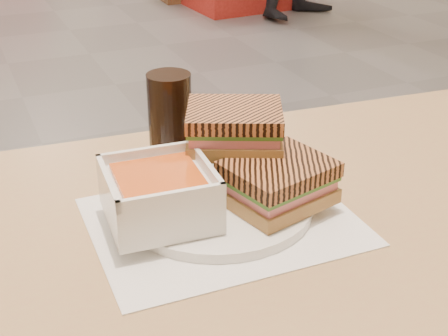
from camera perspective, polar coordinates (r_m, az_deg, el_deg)
name	(u,v)px	position (r m, az deg, el deg)	size (l,w,h in m)	color
main_table	(276,293)	(0.90, 4.73, -11.08)	(1.25, 0.78, 0.75)	#A3734C
tray_liner	(223,221)	(0.84, -0.09, -4.81)	(0.34, 0.27, 0.00)	white
plate	(217,204)	(0.86, -0.63, -3.23)	(0.26, 0.26, 0.01)	white
soup_bowl	(159,196)	(0.80, -5.82, -2.51)	(0.14, 0.14, 0.07)	white
panini_lower	(278,182)	(0.84, 4.88, -1.28)	(0.15, 0.14, 0.06)	#A27939
panini_upper	(234,127)	(0.87, 0.94, 3.66)	(0.16, 0.15, 0.06)	#A27939
cola_glass	(170,119)	(0.97, -4.86, 4.40)	(0.07, 0.07, 0.14)	black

